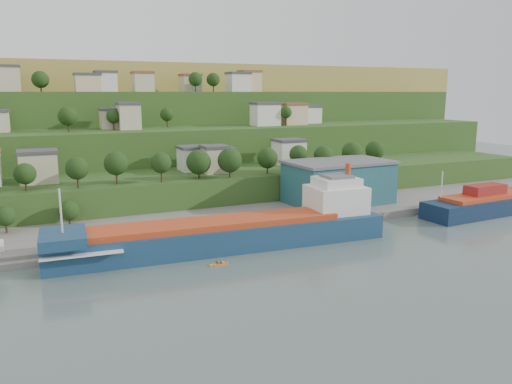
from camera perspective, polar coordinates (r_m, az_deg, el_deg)
ground at (r=108.15m, az=-0.02°, el=-7.45°), size 500.00×500.00×0.00m
quay at (r=140.67m, az=2.73°, el=-3.01°), size 220.00×26.00×4.00m
hillside at (r=267.69m, az=-15.03°, el=3.49°), size 360.00×211.21×96.00m
cargo_ship_near at (r=114.33m, az=-2.45°, el=-4.76°), size 77.42×16.25×19.75m
warehouse at (r=151.97m, az=9.41°, el=1.18°), size 31.85×20.43×12.80m
dinghy at (r=115.56m, az=-22.11°, el=-6.21°), size 4.74×2.87×0.89m
kayak_orange at (r=103.71m, az=-4.01°, el=-8.16°), size 3.56×0.96×0.88m
kayak_yellow at (r=103.95m, az=-4.48°, el=-8.12°), size 3.61×1.65×0.90m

